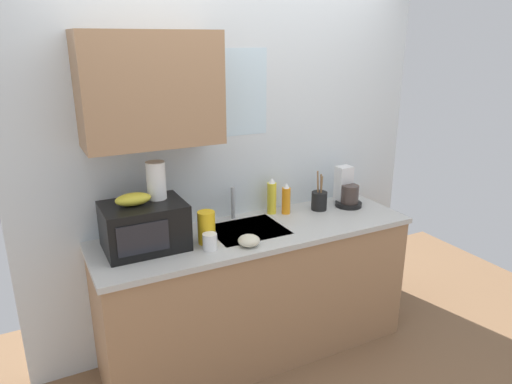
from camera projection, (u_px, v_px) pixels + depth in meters
kitchen_wall_assembly at (220, 152)px, 3.06m from camera, size 2.83×0.42×2.50m
counter_unit at (256, 290)px, 3.12m from camera, size 2.06×0.63×0.90m
sink_faucet at (233, 203)px, 3.12m from camera, size 0.03×0.03×0.22m
microwave at (144, 226)px, 2.68m from camera, size 0.46×0.35×0.27m
banana_bunch at (133, 199)px, 2.60m from camera, size 0.20×0.11×0.07m
paper_towel_roll at (156, 180)px, 2.69m from camera, size 0.11×0.11×0.22m
coffee_maker at (347, 191)px, 3.38m from camera, size 0.19×0.21×0.28m
dish_soap_bottle_yellow at (272, 197)px, 3.22m from camera, size 0.06×0.06×0.25m
dish_soap_bottle_orange at (286, 199)px, 3.22m from camera, size 0.06×0.06×0.22m
cereal_canister at (206, 227)px, 2.75m from camera, size 0.10×0.10×0.20m
mug_white at (210, 241)px, 2.68m from camera, size 0.08×0.08×0.09m
utensil_crock at (319, 200)px, 3.30m from camera, size 0.11×0.11×0.29m
small_bowl at (249, 240)px, 2.73m from camera, size 0.13×0.13×0.06m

